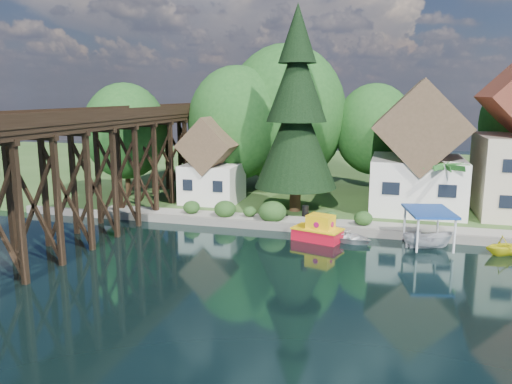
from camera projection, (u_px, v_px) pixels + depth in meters
The scene contains 15 objects.
ground at pixel (302, 269), 29.87m from camera, with size 140.00×140.00×0.00m, color black.
bank at pixel (350, 176), 62.01m from camera, with size 140.00×52.00×0.50m, color #315020.
seawall at pixel (376, 233), 36.35m from camera, with size 60.00×0.40×0.62m, color slate.
promenade at pixel (404, 228), 37.02m from camera, with size 50.00×2.60×0.06m, color gray.
trestle_bridge at pixel (108, 160), 37.86m from camera, with size 4.12×44.18×9.30m.
house_left at pixel (418, 156), 42.22m from camera, with size 7.64×8.64×11.02m.
shed at pixel (212, 166), 45.70m from camera, with size 5.09×5.40×7.85m.
bg_trees at pixel (352, 126), 48.33m from camera, with size 49.90×13.30×10.57m.
shrubs at pixel (266, 210), 39.58m from camera, with size 15.76×2.47×1.70m.
conifer at pixel (296, 114), 41.07m from camera, with size 6.88×6.88×16.95m.
palm_tree at pixel (445, 168), 38.28m from camera, with size 3.58×3.58×4.82m.
tugboat at pixel (318, 230), 35.53m from camera, with size 3.84×2.81×2.49m.
boat_white_a at pixel (347, 236), 35.46m from camera, with size 2.71×3.79×0.78m, color silver.
boat_canopy at pixel (428, 232), 33.66m from camera, with size 3.61×4.61×2.66m.
boat_yellow at pixel (504, 244), 32.33m from camera, with size 2.33×2.70×1.42m, color yellow.
Camera 1 is at (4.79, -28.15, 10.27)m, focal length 35.00 mm.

